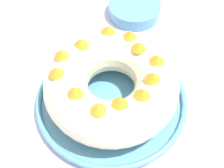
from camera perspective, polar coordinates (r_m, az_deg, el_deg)
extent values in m
cube|color=silver|center=(0.67, -0.12, -4.11)|extent=(1.32, 0.97, 0.03)
cylinder|color=#518EB2|center=(0.65, 0.00, -3.07)|extent=(0.30, 0.30, 0.01)
torus|color=#518EB2|center=(0.65, 0.00, -2.57)|extent=(0.31, 0.31, 0.01)
torus|color=beige|center=(0.61, 0.00, 0.00)|extent=(0.26, 0.26, 0.09)
cone|color=orange|center=(0.52, -2.58, -4.40)|extent=(0.04, 0.04, 0.02)
cone|color=orange|center=(0.52, 1.45, -3.28)|extent=(0.03, 0.03, 0.02)
cone|color=orange|center=(0.54, 5.66, -1.65)|extent=(0.03, 0.03, 0.02)
cone|color=orange|center=(0.56, 7.54, 1.38)|extent=(0.04, 0.04, 0.02)
cone|color=orange|center=(0.59, 8.28, 4.66)|extent=(0.04, 0.04, 0.02)
cone|color=orange|center=(0.60, 4.98, 7.04)|extent=(0.04, 0.04, 0.02)
cone|color=orange|center=(0.62, 3.29, 9.12)|extent=(0.03, 0.03, 0.02)
cone|color=orange|center=(0.63, -1.06, 10.01)|extent=(0.04, 0.04, 0.02)
cone|color=orange|center=(0.61, -5.65, 7.66)|extent=(0.03, 0.03, 0.02)
cone|color=orange|center=(0.60, -9.22, 5.58)|extent=(0.04, 0.04, 0.02)
cone|color=orange|center=(0.57, -10.16, 2.12)|extent=(0.04, 0.04, 0.02)
cone|color=orange|center=(0.54, -6.86, -1.32)|extent=(0.04, 0.04, 0.02)
cylinder|color=#518EB2|center=(0.83, 4.12, 13.48)|extent=(0.13, 0.13, 0.03)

